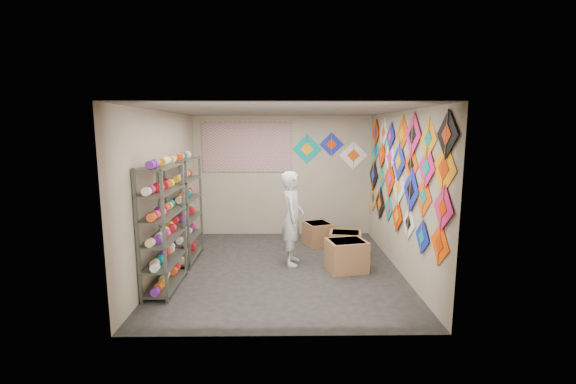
{
  "coord_description": "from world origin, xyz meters",
  "views": [
    {
      "loc": [
        0.02,
        -6.44,
        2.4
      ],
      "look_at": [
        0.1,
        0.3,
        1.3
      ],
      "focal_mm": 24.0,
      "sensor_mm": 36.0,
      "label": 1
    }
  ],
  "objects_px": {
    "carton_c": "(318,234)",
    "shelf_rack_front": "(163,228)",
    "shelf_rack_back": "(185,210)",
    "carton_a": "(346,255)",
    "shopkeeper": "(292,218)",
    "carton_b": "(345,244)"
  },
  "relations": [
    {
      "from": "carton_c",
      "to": "shelf_rack_back",
      "type": "bearing_deg",
      "value": -179.7
    },
    {
      "from": "shelf_rack_front",
      "to": "carton_c",
      "type": "xyz_separation_m",
      "value": [
        2.52,
        2.2,
        -0.71
      ]
    },
    {
      "from": "carton_a",
      "to": "carton_c",
      "type": "distance_m",
      "value": 1.52
    },
    {
      "from": "shelf_rack_back",
      "to": "carton_a",
      "type": "height_order",
      "value": "shelf_rack_back"
    },
    {
      "from": "carton_a",
      "to": "carton_b",
      "type": "relative_size",
      "value": 1.09
    },
    {
      "from": "carton_a",
      "to": "carton_c",
      "type": "bearing_deg",
      "value": 91.38
    },
    {
      "from": "shelf_rack_back",
      "to": "shelf_rack_front",
      "type": "bearing_deg",
      "value": -90.0
    },
    {
      "from": "carton_c",
      "to": "shelf_rack_front",
      "type": "bearing_deg",
      "value": -158.25
    },
    {
      "from": "shopkeeper",
      "to": "carton_c",
      "type": "distance_m",
      "value": 1.39
    },
    {
      "from": "shopkeeper",
      "to": "carton_b",
      "type": "relative_size",
      "value": 2.87
    },
    {
      "from": "shopkeeper",
      "to": "carton_a",
      "type": "xyz_separation_m",
      "value": [
        0.92,
        -0.36,
        -0.57
      ]
    },
    {
      "from": "carton_b",
      "to": "shelf_rack_back",
      "type": "bearing_deg",
      "value": -166.37
    },
    {
      "from": "carton_a",
      "to": "shelf_rack_front",
      "type": "bearing_deg",
      "value": -178.17
    },
    {
      "from": "shopkeeper",
      "to": "carton_c",
      "type": "xyz_separation_m",
      "value": [
        0.56,
        1.12,
        -0.6
      ]
    },
    {
      "from": "carton_a",
      "to": "carton_b",
      "type": "bearing_deg",
      "value": 70.06
    },
    {
      "from": "shelf_rack_front",
      "to": "shopkeeper",
      "type": "height_order",
      "value": "shelf_rack_front"
    },
    {
      "from": "shelf_rack_front",
      "to": "carton_b",
      "type": "distance_m",
      "value": 3.39
    },
    {
      "from": "shopkeeper",
      "to": "carton_a",
      "type": "height_order",
      "value": "shopkeeper"
    },
    {
      "from": "shelf_rack_front",
      "to": "shelf_rack_back",
      "type": "height_order",
      "value": "same"
    },
    {
      "from": "shelf_rack_back",
      "to": "carton_b",
      "type": "xyz_separation_m",
      "value": [
        2.97,
        0.16,
        -0.71
      ]
    },
    {
      "from": "shopkeeper",
      "to": "carton_b",
      "type": "distance_m",
      "value": 1.24
    },
    {
      "from": "shelf_rack_front",
      "to": "carton_c",
      "type": "distance_m",
      "value": 3.42
    }
  ]
}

